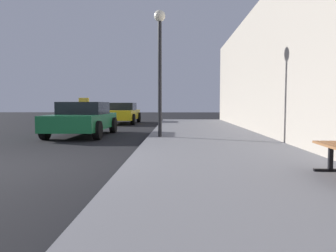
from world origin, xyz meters
name	(u,v)px	position (x,y,z in m)	size (l,w,h in m)	color
ground_plane	(20,168)	(0.00, 0.00, 0.00)	(80.00, 80.00, 0.00)	black
sidewalk	(235,165)	(4.00, 0.00, 0.07)	(4.00, 32.00, 0.15)	slate
street_lamp	(160,50)	(2.39, 4.41, 2.91)	(0.36, 0.36, 3.99)	black
car_green	(83,119)	(-0.60, 6.14, 0.65)	(2.00, 4.16, 1.43)	#196638
car_yellow	(122,113)	(-0.43, 13.85, 0.65)	(1.96, 4.34, 1.27)	yellow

